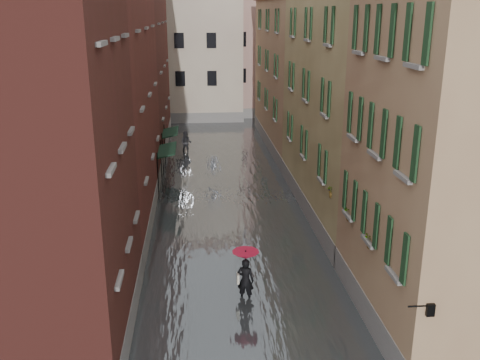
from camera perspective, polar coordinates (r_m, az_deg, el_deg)
name	(u,v)px	position (r m, az deg, el deg)	size (l,w,h in m)	color
ground	(245,300)	(20.90, 0.51, -12.71)	(120.00, 120.00, 0.00)	#5C5C5F
floodwater	(225,190)	(32.73, -1.63, -1.08)	(10.00, 60.00, 0.20)	#505659
building_left_near	(19,152)	(17.31, -22.53, 2.73)	(6.00, 8.00, 13.00)	maroon
building_left_mid	(88,102)	(27.83, -15.93, 8.00)	(6.00, 14.00, 12.50)	maroon
building_left_far	(124,61)	(42.46, -12.31, 12.34)	(6.00, 16.00, 14.00)	maroon
building_right_near	(465,166)	(18.82, 22.91, 1.42)	(6.00, 8.00, 11.50)	#986D4E
building_right_mid	(364,93)	(28.64, 13.05, 8.98)	(6.00, 14.00, 13.00)	tan
building_right_far	(305,75)	(43.15, 6.93, 11.01)	(6.00, 16.00, 11.50)	#986D4E
building_end_cream	(181,53)	(56.15, -6.36, 13.26)	(12.00, 9.00, 13.00)	beige
building_end_pink	(266,56)	(58.67, 2.75, 13.03)	(10.00, 9.00, 12.00)	tan
awning_near	(167,151)	(32.72, -7.84, 3.08)	(1.09, 3.29, 2.80)	black
awning_far	(170,133)	(37.60, -7.50, 4.96)	(1.09, 3.03, 2.80)	black
wall_lantern	(429,309)	(15.38, 19.50, -12.82)	(0.71, 0.22, 0.35)	black
window_planters	(351,205)	(20.73, 11.79, -2.65)	(0.59, 6.00, 0.84)	olive
pedestrian_main	(245,271)	(20.25, 0.59, -9.66)	(1.02, 1.02, 2.06)	black
pedestrian_far	(186,143)	(41.48, -5.78, 3.98)	(0.87, 0.68, 1.80)	#232325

